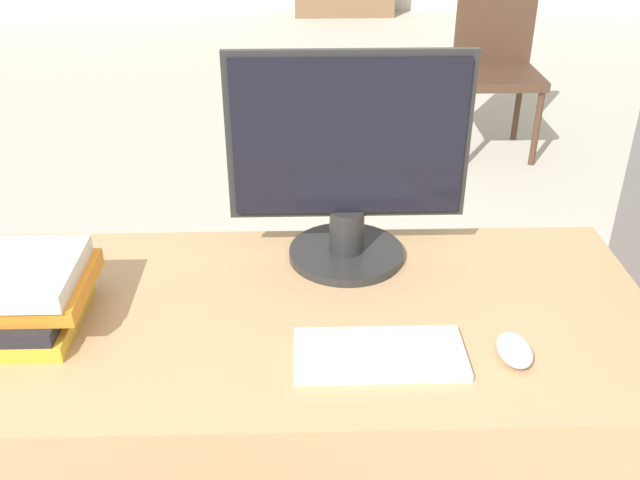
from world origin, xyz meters
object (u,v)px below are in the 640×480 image
object	(u,v)px
mouse	(515,350)
far_chair	(497,55)
keyboard	(379,354)
monitor	(348,164)
book_stack	(34,293)

from	to	relation	value
mouse	far_chair	world-z (taller)	far_chair
far_chair	keyboard	bearing A→B (deg)	-158.24
keyboard	mouse	xyz separation A→B (m)	(0.25, -0.01, 0.01)
monitor	mouse	bearing A→B (deg)	-52.39
mouse	far_chair	size ratio (longest dim) A/B	0.10
mouse	far_chair	bearing A→B (deg)	76.20
far_chair	monitor	bearing A→B (deg)	-161.41
monitor	keyboard	size ratio (longest dim) A/B	1.63
keyboard	far_chair	xyz separation A→B (m)	(0.96, 2.90, -0.23)
keyboard	mouse	size ratio (longest dim) A/B	3.09
keyboard	far_chair	size ratio (longest dim) A/B	0.32
monitor	book_stack	world-z (taller)	monitor
book_stack	far_chair	bearing A→B (deg)	59.80
monitor	book_stack	distance (m)	0.68
book_stack	far_chair	size ratio (longest dim) A/B	0.27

